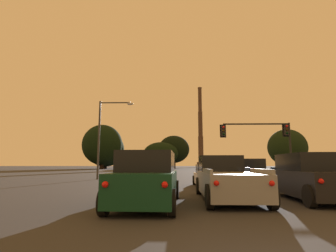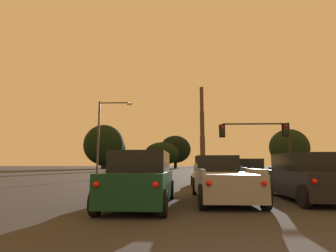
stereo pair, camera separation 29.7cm
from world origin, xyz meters
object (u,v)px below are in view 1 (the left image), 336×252
at_px(pickup_truck_right_lane_front, 255,174).
at_px(sedan_center_lane_front, 210,176).
at_px(pickup_truck_center_lane_second, 226,179).
at_px(suv_right_lane_second, 311,177).
at_px(suv_left_lane_second, 148,179).
at_px(smokestack, 201,135).
at_px(traffic_light_overhead_right, 265,136).
at_px(street_lamp, 105,130).

distance_m(pickup_truck_right_lane_front, sedan_center_lane_front, 3.00).
distance_m(pickup_truck_center_lane_second, suv_right_lane_second, 3.37).
distance_m(pickup_truck_right_lane_front, suv_left_lane_second, 10.21).
bearing_deg(pickup_truck_center_lane_second, suv_left_lane_second, -149.92).
height_order(pickup_truck_right_lane_front, suv_left_lane_second, suv_left_lane_second).
distance_m(suv_left_lane_second, smokestack, 161.40).
relative_size(suv_left_lane_second, sedan_center_lane_front, 1.05).
bearing_deg(suv_left_lane_second, smokestack, 85.62).
bearing_deg(suv_left_lane_second, pickup_truck_center_lane_second, 31.33).
bearing_deg(smokestack, suv_right_lane_second, -93.97).
relative_size(suv_right_lane_second, suv_left_lane_second, 1.01).
bearing_deg(pickup_truck_center_lane_second, traffic_light_overhead_right, 65.43).
distance_m(sedan_center_lane_front, traffic_light_overhead_right, 10.43).
distance_m(traffic_light_overhead_right, smokestack, 145.09).
bearing_deg(street_lamp, traffic_light_overhead_right, -3.45).
xyz_separation_m(pickup_truck_center_lane_second, smokestack, (14.32, 157.54, 19.66)).
bearing_deg(suv_left_lane_second, pickup_truck_right_lane_front, 54.82).
height_order(pickup_truck_center_lane_second, street_lamp, street_lamp).
height_order(suv_right_lane_second, smokestack, smokestack).
relative_size(sedan_center_lane_front, traffic_light_overhead_right, 0.71).
height_order(sedan_center_lane_front, smokestack, smokestack).
bearing_deg(pickup_truck_right_lane_front, sedan_center_lane_front, -168.71).
relative_size(pickup_truck_right_lane_front, suv_left_lane_second, 1.13).
xyz_separation_m(pickup_truck_right_lane_front, sedan_center_lane_front, (-2.97, -0.44, -0.14)).
distance_m(sedan_center_lane_front, smokestack, 153.50).
distance_m(suv_right_lane_second, suv_left_lane_second, 6.60).
xyz_separation_m(suv_left_lane_second, traffic_light_overhead_right, (9.44, 15.31, 3.22)).
relative_size(pickup_truck_right_lane_front, traffic_light_overhead_right, 0.84).
bearing_deg(pickup_truck_center_lane_second, smokestack, 85.41).
bearing_deg(street_lamp, pickup_truck_right_lane_front, -33.66).
height_order(pickup_truck_center_lane_second, suv_left_lane_second, suv_left_lane_second).
bearing_deg(pickup_truck_right_lane_front, pickup_truck_center_lane_second, -112.91).
bearing_deg(pickup_truck_right_lane_front, smokestack, 88.55).
relative_size(suv_left_lane_second, smokestack, 0.10).
distance_m(suv_right_lane_second, street_lamp, 19.66).
height_order(suv_left_lane_second, street_lamp, street_lamp).
bearing_deg(pickup_truck_center_lane_second, pickup_truck_right_lane_front, 64.89).
xyz_separation_m(pickup_truck_center_lane_second, suv_right_lane_second, (3.37, -0.21, 0.09)).
distance_m(pickup_truck_center_lane_second, sedan_center_lane_front, 5.99).
height_order(pickup_truck_right_lane_front, sedan_center_lane_front, pickup_truck_right_lane_front).
bearing_deg(street_lamp, suv_left_lane_second, -69.74).
height_order(suv_left_lane_second, smokestack, smokestack).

